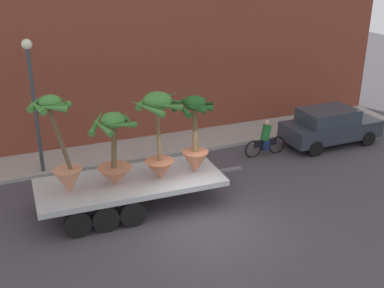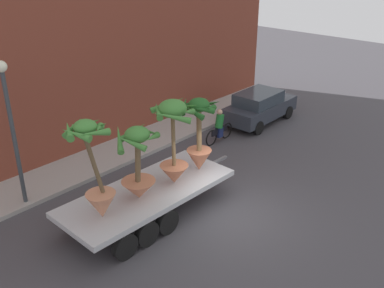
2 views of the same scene
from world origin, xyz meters
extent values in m
plane|color=#423F44|center=(0.00, 0.00, 0.00)|extent=(60.00, 60.00, 0.00)
cube|color=#A39E99|center=(0.00, 6.10, 0.07)|extent=(24.00, 2.20, 0.15)
cube|color=brown|center=(0.00, 7.80, 4.99)|extent=(24.00, 1.20, 9.98)
cube|color=#B7BABF|center=(-1.79, 1.73, 0.89)|extent=(5.87, 2.48, 0.18)
cylinder|color=black|center=(-3.63, 2.87, 0.40)|extent=(0.80, 0.24, 0.80)
cylinder|color=black|center=(-3.68, 0.67, 0.40)|extent=(0.80, 0.24, 0.80)
cylinder|color=black|center=(-2.82, 2.85, 0.40)|extent=(0.80, 0.24, 0.80)
cylinder|color=black|center=(-2.87, 0.65, 0.40)|extent=(0.80, 0.24, 0.80)
cylinder|color=black|center=(-2.00, 2.84, 0.40)|extent=(0.80, 0.24, 0.80)
cylinder|color=black|center=(-2.05, 0.63, 0.40)|extent=(0.80, 0.24, 0.80)
cube|color=slate|center=(1.62, 1.66, 0.74)|extent=(1.00, 0.12, 0.10)
cone|color=#B26647|center=(-0.90, 1.43, 1.30)|extent=(0.93, 0.93, 0.64)
cylinder|color=brown|center=(-0.91, 1.43, 2.59)|extent=(0.15, 0.12, 1.94)
ellipsoid|color=#428438|center=(-0.91, 1.43, 3.56)|extent=(0.87, 0.87, 0.54)
cone|color=#428438|center=(-0.37, 1.36, 3.49)|extent=(0.33, 1.12, 0.57)
cone|color=#428438|center=(-0.64, 1.92, 3.50)|extent=(1.09, 0.73, 0.51)
cone|color=#428438|center=(-1.28, 1.70, 3.52)|extent=(0.71, 0.86, 0.36)
cone|color=#428438|center=(-1.35, 1.05, 3.51)|extent=(0.92, 1.02, 0.45)
cone|color=#428438|center=(-0.69, 0.99, 3.49)|extent=(0.99, 0.63, 0.50)
cone|color=#C17251|center=(-2.30, 1.57, 1.28)|extent=(1.05, 1.05, 0.59)
cylinder|color=brown|center=(-2.27, 1.57, 2.33)|extent=(0.26, 0.17, 1.52)
ellipsoid|color=#428438|center=(-2.24, 1.57, 3.08)|extent=(0.74, 0.74, 0.46)
cone|color=#428438|center=(-1.83, 1.53, 3.04)|extent=(0.30, 0.87, 0.36)
cone|color=#428438|center=(-2.07, 1.98, 2.99)|extent=(0.90, 0.52, 0.56)
cone|color=#428438|center=(-2.66, 1.88, 3.00)|extent=(0.76, 0.95, 0.63)
cone|color=#428438|center=(-2.65, 1.37, 3.02)|extent=(0.59, 0.93, 0.47)
cone|color=#428438|center=(-2.04, 1.17, 3.04)|extent=(0.91, 0.59, 0.39)
cone|color=tan|center=(-3.70, 1.57, 1.37)|extent=(0.86, 0.86, 0.78)
cylinder|color=brown|center=(-3.83, 1.57, 2.81)|extent=(0.56, 0.12, 2.07)
ellipsoid|color=#428438|center=(-3.96, 1.57, 3.85)|extent=(0.62, 0.62, 0.39)
cone|color=#428438|center=(-3.55, 1.55, 3.76)|extent=(0.24, 0.84, 0.52)
cone|color=#428438|center=(-3.73, 1.84, 3.79)|extent=(0.70, 0.63, 0.39)
cone|color=#428438|center=(-4.08, 1.92, 3.78)|extent=(0.80, 0.44, 0.44)
cone|color=#428438|center=(-4.32, 1.76, 3.81)|extent=(0.57, 0.84, 0.34)
cone|color=#428438|center=(-4.34, 1.41, 3.81)|extent=(0.50, 0.86, 0.34)
cone|color=#428438|center=(-4.01, 1.14, 3.81)|extent=(0.91, 0.29, 0.35)
cone|color=#428438|center=(-3.71, 1.33, 3.80)|extent=(0.64, 0.65, 0.35)
cone|color=#B26647|center=(0.30, 1.41, 1.36)|extent=(0.86, 0.86, 0.76)
cylinder|color=brown|center=(0.29, 1.41, 2.55)|extent=(0.21, 0.17, 1.63)
ellipsoid|color=#235B23|center=(0.28, 1.41, 3.36)|extent=(0.70, 0.70, 0.44)
cone|color=#235B23|center=(0.77, 1.36, 3.28)|extent=(0.30, 1.00, 0.57)
cone|color=#235B23|center=(0.53, 1.75, 3.30)|extent=(0.80, 0.67, 0.44)
cone|color=#235B23|center=(0.00, 1.80, 3.32)|extent=(0.91, 0.72, 0.41)
cone|color=#235B23|center=(-0.19, 1.34, 3.30)|extent=(0.35, 0.97, 0.48)
cone|color=#235B23|center=(0.14, 1.09, 3.31)|extent=(0.76, 0.47, 0.39)
cone|color=#235B23|center=(0.40, 1.06, 3.31)|extent=(0.80, 0.45, 0.40)
torus|color=black|center=(4.89, 3.77, 0.34)|extent=(0.74, 0.07, 0.74)
torus|color=black|center=(3.79, 3.75, 0.34)|extent=(0.74, 0.07, 0.74)
cube|color=black|center=(4.34, 3.76, 0.52)|extent=(1.04, 0.07, 0.28)
cylinder|color=#1E702D|center=(4.34, 3.76, 0.97)|extent=(0.45, 0.35, 0.65)
sphere|color=tan|center=(4.34, 3.76, 1.39)|extent=(0.24, 0.24, 0.24)
cube|color=navy|center=(4.34, 3.76, 0.44)|extent=(0.28, 0.24, 0.44)
cube|color=#2D333D|center=(7.49, 3.75, 0.67)|extent=(4.19, 1.80, 0.70)
cube|color=#2D3842|center=(7.28, 3.75, 1.30)|extent=(2.32, 1.59, 0.56)
cylinder|color=black|center=(8.83, 4.58, 0.32)|extent=(0.64, 0.21, 0.64)
cylinder|color=black|center=(8.86, 2.97, 0.32)|extent=(0.64, 0.21, 0.64)
cylinder|color=black|center=(6.12, 4.53, 0.32)|extent=(0.64, 0.21, 0.64)
cylinder|color=black|center=(6.16, 2.91, 0.32)|extent=(0.64, 0.21, 0.64)
cylinder|color=#383D42|center=(-4.16, 5.30, 2.40)|extent=(0.14, 0.14, 4.50)
sphere|color=#EAEACC|center=(-4.16, 5.30, 4.80)|extent=(0.36, 0.36, 0.36)
camera|label=1|loc=(-5.12, -11.48, 7.73)|focal=44.57mm
camera|label=2|loc=(-9.88, -7.47, 8.19)|focal=41.48mm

